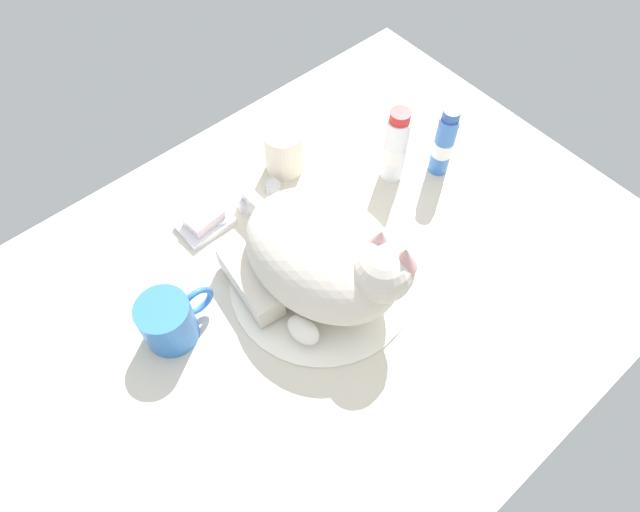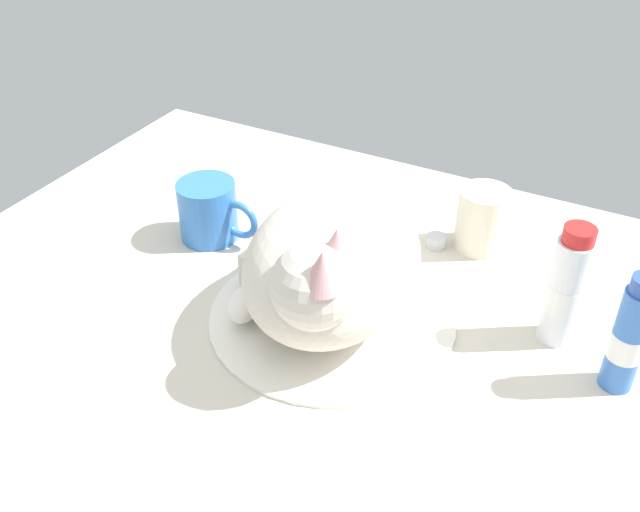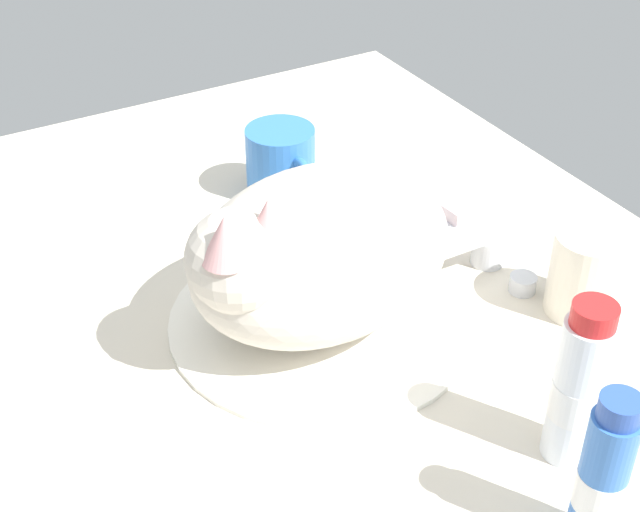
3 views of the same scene
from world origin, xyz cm
name	(u,v)px [view 2 (image 2 of 3)]	position (x,y,z in cm)	size (l,w,h in cm)	color
ground_plane	(332,327)	(0.00, 0.00, -1.50)	(110.00, 82.50, 3.00)	beige
sink_basin	(332,315)	(0.00, 0.00, 0.48)	(30.07, 30.07, 0.97)	white
faucet	(393,228)	(0.00, 18.65, 2.38)	(14.41, 11.66, 5.25)	silver
cat	(329,264)	(-0.03, -0.97, 8.70)	(24.46, 29.30, 17.56)	beige
coffee_mug	(210,211)	(-23.30, 7.90, 4.26)	(12.25, 8.16, 8.52)	#3372C6
rinse_cup	(482,219)	(11.00, 23.41, 4.40)	(7.11, 7.11, 8.81)	silver
soap_dish	(351,214)	(-8.08, 21.82, 0.60)	(9.00, 6.40, 1.20)	white
soap_bar	(351,204)	(-8.08, 21.82, 2.28)	(6.12, 4.50, 2.17)	silver
toothpaste_bottle	(566,289)	(24.84, 9.19, 7.19)	(4.29, 4.29, 15.36)	white
mouthwash_bottle	(629,337)	(32.44, 4.53, 6.76)	(3.67, 3.67, 14.48)	#3870C6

